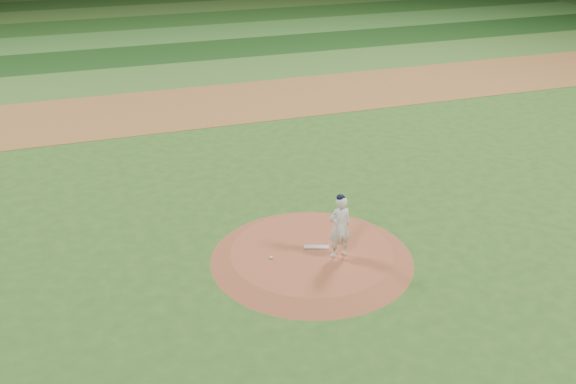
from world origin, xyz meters
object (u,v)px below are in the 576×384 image
at_px(pitchers_mound, 312,255).
at_px(pitcher_on_mound, 340,226).
at_px(pitching_rubber, 317,247).
at_px(rosin_bag, 271,257).

height_order(pitchers_mound, pitcher_on_mound, pitcher_on_mound).
xyz_separation_m(pitchers_mound, pitching_rubber, (0.18, 0.11, 0.14)).
height_order(pitching_rubber, pitcher_on_mound, pitcher_on_mound).
bearing_deg(pitcher_on_mound, pitching_rubber, 124.99).
xyz_separation_m(pitchers_mound, pitcher_on_mound, (0.58, -0.46, 1.01)).
relative_size(pitching_rubber, pitcher_on_mound, 0.38).
relative_size(rosin_bag, pitcher_on_mound, 0.06).
distance_m(pitching_rubber, rosin_bag, 1.35).
bearing_deg(pitchers_mound, rosin_bag, -179.23).
bearing_deg(rosin_bag, pitching_rubber, 5.51).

